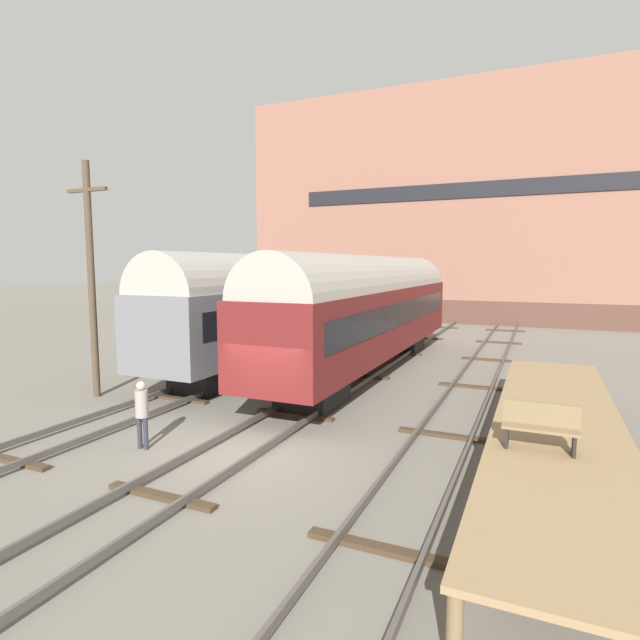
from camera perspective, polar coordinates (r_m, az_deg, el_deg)
The scene contains 11 objects.
ground_plane at distance 13.37m, azimuth -8.88°, elevation -14.34°, with size 200.00×200.00×0.00m, color #6B665B.
track_left at distance 16.20m, azimuth -23.06°, elevation -10.54°, with size 2.60×60.00×0.26m.
track_middle at distance 13.32m, azimuth -8.89°, elevation -13.76°, with size 2.60×60.00×0.26m.
track_right at distance 11.64m, azimuth 11.58°, elevation -16.86°, with size 2.60×60.00×0.26m.
train_car_grey at distance 23.53m, azimuth -5.34°, elevation 1.94°, with size 3.12×16.17×5.17m.
train_car_maroon at distance 21.97m, azimuth 5.72°, elevation 1.58°, with size 3.03×18.41×5.10m.
station_platform at distance 13.16m, azimuth 25.52°, elevation -10.49°, with size 2.76×14.59×1.11m.
bench at distance 10.80m, azimuth 23.89°, elevation -10.91°, with size 1.40×0.40×0.91m.
person_worker at distance 13.65m, azimuth -19.71°, elevation -9.48°, with size 0.32×0.32×1.77m.
utility_pole at distance 19.26m, azimuth -24.68°, elevation 4.52°, with size 1.80×0.24×8.25m.
warehouse_building at distance 47.78m, azimuth 16.43°, elevation 11.82°, with size 36.09×13.11×18.99m.
Camera 1 is at (6.84, -10.48, 4.70)m, focal length 28.00 mm.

